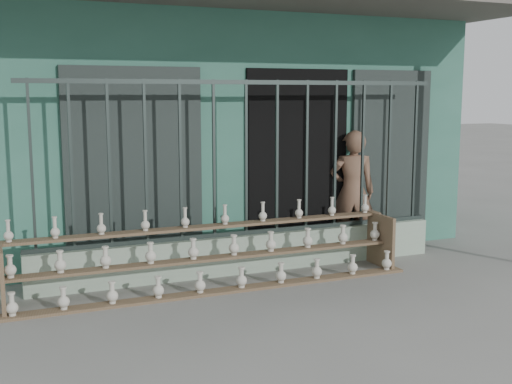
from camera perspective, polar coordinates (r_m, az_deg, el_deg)
name	(u,v)px	position (r m, az deg, el deg)	size (l,w,h in m)	color
ground	(294,304)	(6.53, 3.41, -9.95)	(60.00, 60.00, 0.00)	slate
workshop_building	(177,124)	(10.17, -7.00, 6.03)	(7.40, 6.60, 3.21)	#326B58
parapet_wall	(246,253)	(7.61, -0.87, -5.45)	(5.00, 0.20, 0.45)	#98B198
security_fence	(246,159)	(7.42, -0.89, 2.99)	(5.00, 0.04, 1.80)	#283330
shelf_rack	(214,255)	(7.02, -3.77, -5.59)	(4.50, 0.68, 0.85)	brown
elderly_woman	(352,192)	(8.51, 8.56, -0.01)	(0.59, 0.39, 1.62)	brown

